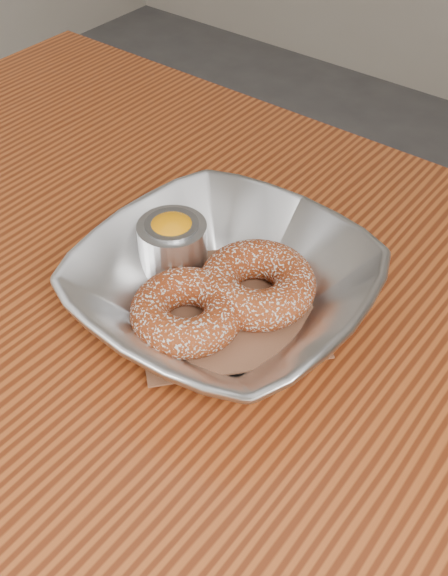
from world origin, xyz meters
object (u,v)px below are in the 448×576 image
Objects in this scene: table at (219,473)px; donut_back at (257,284)px; serving_bowl at (224,289)px; ramekin at (173,244)px; donut_front at (187,311)px.

donut_back reaches higher than table.
donut_back is at bearing 54.20° from serving_bowl.
ramekin is (-0.06, 0.01, 0.01)m from serving_bowl.
table is at bearing -54.88° from serving_bowl.
ramekin is at bearing 139.51° from donut_front.
donut_back is 1.07× the size of donut_front.
table is 5.14× the size of serving_bowl.
table is 0.14m from donut_front.
donut_back is at bearing 66.54° from donut_front.
donut_front is at bearing -104.06° from serving_bowl.
table is 0.20m from ramekin.
serving_bowl is (-0.05, 0.07, 0.13)m from table.
serving_bowl is 2.57× the size of donut_front.
donut_back is (-0.04, 0.10, 0.13)m from table.
table is 12.32× the size of donut_back.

